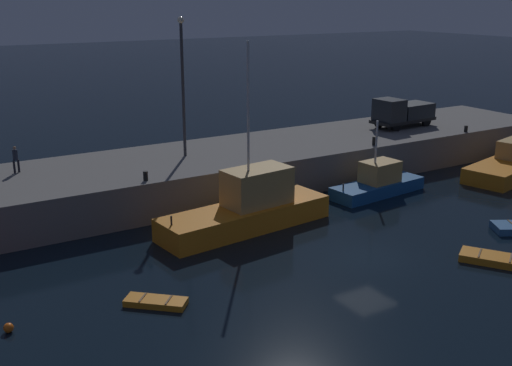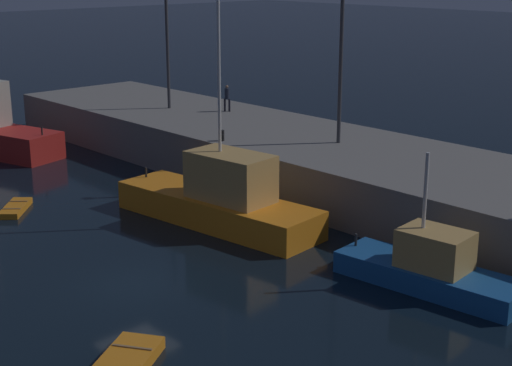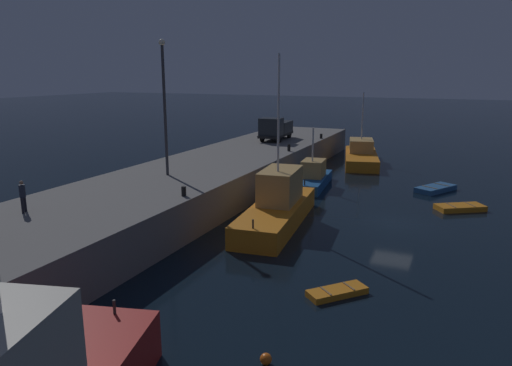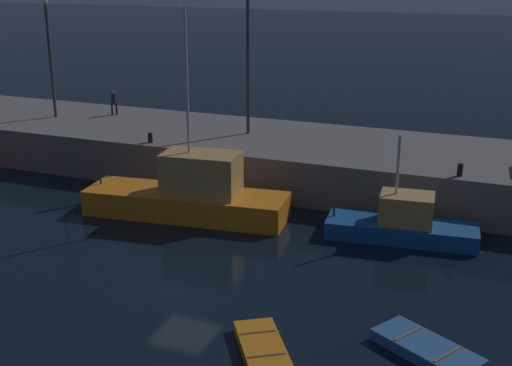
% 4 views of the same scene
% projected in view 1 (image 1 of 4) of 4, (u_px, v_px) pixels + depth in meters
% --- Properties ---
extents(ground_plane, '(320.00, 320.00, 0.00)m').
position_uv_depth(ground_plane, '(368.00, 257.00, 32.12)').
color(ground_plane, black).
extents(pier_quay, '(57.72, 9.22, 2.54)m').
position_uv_depth(pier_quay, '(230.00, 168.00, 43.90)').
color(pier_quay, slate).
rests_on(pier_quay, ground).
extents(fishing_trawler_red, '(7.29, 2.93, 5.12)m').
position_uv_depth(fishing_trawler_red, '(378.00, 183.00, 42.16)').
color(fishing_trawler_red, '#195193').
rests_on(fishing_trawler_red, ground).
extents(fishing_boat_blue, '(10.81, 4.07, 10.66)m').
position_uv_depth(fishing_boat_blue, '(249.00, 208.00, 35.90)').
color(fishing_boat_blue, orange).
rests_on(fishing_boat_blue, ground).
extents(rowboat_white_mid, '(2.65, 2.52, 0.33)m').
position_uv_depth(rowboat_white_mid, '(156.00, 302.00, 27.11)').
color(rowboat_white_mid, orange).
rests_on(rowboat_white_mid, ground).
extents(dinghy_red_small, '(3.01, 3.58, 0.42)m').
position_uv_depth(dinghy_red_small, '(495.00, 259.00, 31.40)').
color(dinghy_red_small, orange).
rests_on(dinghy_red_small, ground).
extents(mooring_buoy_near, '(0.41, 0.41, 0.41)m').
position_uv_depth(mooring_buoy_near, '(9.00, 328.00, 24.89)').
color(mooring_buoy_near, orange).
rests_on(mooring_buoy_near, ground).
extents(lamp_post_east, '(0.44, 0.44, 9.16)m').
position_uv_depth(lamp_post_east, '(183.00, 78.00, 40.68)').
color(lamp_post_east, '#38383D').
rests_on(lamp_post_east, pier_quay).
extents(utility_truck, '(5.81, 2.54, 2.45)m').
position_uv_depth(utility_truck, '(402.00, 112.00, 51.10)').
color(utility_truck, black).
rests_on(utility_truck, pier_quay).
extents(dockworker, '(0.41, 0.41, 1.67)m').
position_uv_depth(dockworker, '(15.00, 158.00, 37.88)').
color(dockworker, black).
rests_on(dockworker, pier_quay).
extents(bollard_west, '(0.28, 0.28, 0.57)m').
position_uv_depth(bollard_west, '(146.00, 176.00, 36.44)').
color(bollard_west, black).
rests_on(bollard_west, pier_quay).
extents(bollard_central, '(0.28, 0.28, 0.64)m').
position_uv_depth(bollard_central, '(374.00, 141.00, 45.09)').
color(bollard_central, black).
rests_on(bollard_central, pier_quay).
extents(bollard_east, '(0.28, 0.28, 0.51)m').
position_uv_depth(bollard_east, '(466.00, 129.00, 49.49)').
color(bollard_east, black).
rests_on(bollard_east, pier_quay).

